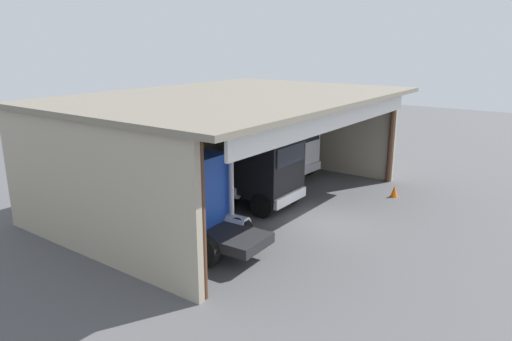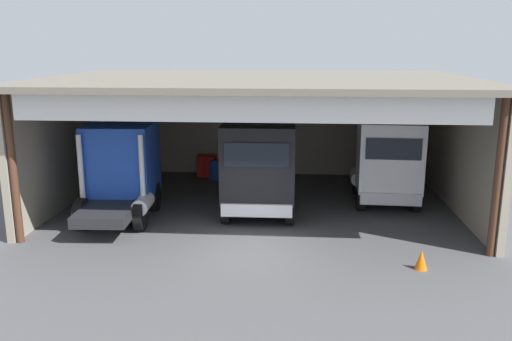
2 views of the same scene
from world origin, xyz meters
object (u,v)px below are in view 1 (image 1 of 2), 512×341
object	(u,v)px
oil_drum	(139,189)
traffic_cone	(394,191)
truck_blue_left_bay	(190,199)
truck_black_center_left_bay	(264,168)
tool_cart	(122,188)
truck_white_yard_outside	(286,146)

from	to	relation	value
oil_drum	traffic_cone	size ratio (longest dim) A/B	1.53
oil_drum	traffic_cone	bearing A→B (deg)	-53.45
truck_blue_left_bay	oil_drum	bearing A→B (deg)	63.39
truck_black_center_left_bay	oil_drum	bearing A→B (deg)	-67.28
tool_cart	traffic_cone	distance (m)	13.13
truck_black_center_left_bay	traffic_cone	distance (m)	6.71
tool_cart	truck_black_center_left_bay	bearing A→B (deg)	-64.44
truck_blue_left_bay	traffic_cone	xyz separation A→B (m)	(9.92, -4.04, -1.53)
truck_white_yard_outside	tool_cart	world-z (taller)	truck_white_yard_outside
truck_blue_left_bay	traffic_cone	bearing A→B (deg)	-25.02
truck_black_center_left_bay	oil_drum	distance (m)	6.27
truck_blue_left_bay	traffic_cone	distance (m)	10.82
truck_black_center_left_bay	tool_cart	distance (m)	7.00
oil_drum	tool_cart	world-z (taller)	tool_cart
truck_white_yard_outside	oil_drum	world-z (taller)	truck_white_yard_outside
truck_black_center_left_bay	tool_cart	size ratio (longest dim) A/B	4.56
tool_cart	traffic_cone	size ratio (longest dim) A/B	1.79
truck_black_center_left_bay	truck_blue_left_bay	bearing A→B (deg)	2.25
truck_white_yard_outside	traffic_cone	world-z (taller)	truck_white_yard_outside
truck_blue_left_bay	tool_cart	xyz separation A→B (m)	(2.03, 6.45, -1.31)
truck_blue_left_bay	oil_drum	distance (m)	6.55
traffic_cone	tool_cart	bearing A→B (deg)	126.95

